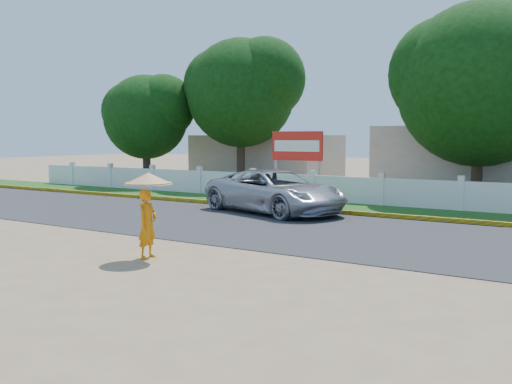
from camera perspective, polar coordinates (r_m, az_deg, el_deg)
ground at (r=13.07m, az=-4.73°, el=-6.40°), size 120.00×120.00×0.00m
road at (r=16.81m, az=4.57°, el=-3.69°), size 60.00×7.00×0.02m
grass_verge at (r=21.55m, az=11.10°, el=-1.73°), size 60.00×3.50×0.03m
curb at (r=19.98m, az=9.33°, el=-2.07°), size 40.00×0.18×0.16m
fence at (r=22.84m, az=12.45°, el=0.00°), size 40.00×0.10×1.10m
building_near at (r=28.60m, az=22.86°, el=2.90°), size 10.00×6.00×3.20m
building_far at (r=34.17m, az=1.09°, el=3.35°), size 8.00×5.00×2.80m
vehicle at (r=20.21m, az=1.90°, el=0.06°), size 6.06×4.10×1.54m
monk_with_parasol at (r=12.82m, az=-10.75°, el=-1.05°), size 1.05×1.05×1.92m
billboard at (r=25.53m, az=4.12°, el=4.26°), size 2.50×0.13×2.95m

